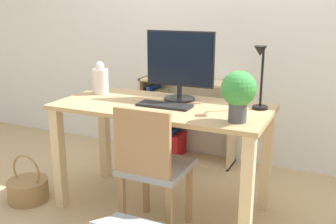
{
  "coord_description": "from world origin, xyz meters",
  "views": [
    {
      "loc": [
        1.11,
        -2.34,
        1.44
      ],
      "look_at": [
        0.0,
        0.1,
        0.7
      ],
      "focal_mm": 42.0,
      "sensor_mm": 36.0,
      "label": 1
    }
  ],
  "objects_px": {
    "monitor": "(180,63)",
    "chair": "(152,165)",
    "vase": "(100,80)",
    "potted_plant": "(239,92)",
    "desk_lamp": "(260,72)",
    "bookshelf": "(172,125)",
    "keyboard": "(164,105)",
    "basket": "(28,189)"
  },
  "relations": [
    {
      "from": "chair",
      "to": "vase",
      "type": "bearing_deg",
      "value": 136.96
    },
    {
      "from": "potted_plant",
      "to": "chair",
      "type": "xyz_separation_m",
      "value": [
        -0.48,
        -0.15,
        -0.48
      ]
    },
    {
      "from": "desk_lamp",
      "to": "potted_plant",
      "type": "distance_m",
      "value": 0.31
    },
    {
      "from": "desk_lamp",
      "to": "chair",
      "type": "bearing_deg",
      "value": -140.86
    },
    {
      "from": "desk_lamp",
      "to": "basket",
      "type": "xyz_separation_m",
      "value": [
        -1.6,
        -0.43,
        -0.94
      ]
    },
    {
      "from": "chair",
      "to": "basket",
      "type": "distance_m",
      "value": 1.12
    },
    {
      "from": "vase",
      "to": "desk_lamp",
      "type": "relative_size",
      "value": 0.59
    },
    {
      "from": "vase",
      "to": "potted_plant",
      "type": "bearing_deg",
      "value": -14.98
    },
    {
      "from": "vase",
      "to": "desk_lamp",
      "type": "bearing_deg",
      "value": -0.87
    },
    {
      "from": "potted_plant",
      "to": "basket",
      "type": "height_order",
      "value": "potted_plant"
    },
    {
      "from": "keyboard",
      "to": "chair",
      "type": "distance_m",
      "value": 0.43
    },
    {
      "from": "keyboard",
      "to": "desk_lamp",
      "type": "relative_size",
      "value": 0.88
    },
    {
      "from": "keyboard",
      "to": "desk_lamp",
      "type": "height_order",
      "value": "desk_lamp"
    },
    {
      "from": "monitor",
      "to": "chair",
      "type": "bearing_deg",
      "value": -86.1
    },
    {
      "from": "vase",
      "to": "basket",
      "type": "height_order",
      "value": "vase"
    },
    {
      "from": "monitor",
      "to": "desk_lamp",
      "type": "bearing_deg",
      "value": -7.31
    },
    {
      "from": "monitor",
      "to": "basket",
      "type": "xyz_separation_m",
      "value": [
        -1.02,
        -0.5,
        -0.95
      ]
    },
    {
      "from": "bookshelf",
      "to": "basket",
      "type": "height_order",
      "value": "bookshelf"
    },
    {
      "from": "potted_plant",
      "to": "chair",
      "type": "height_order",
      "value": "potted_plant"
    },
    {
      "from": "monitor",
      "to": "potted_plant",
      "type": "bearing_deg",
      "value": -35.09
    },
    {
      "from": "monitor",
      "to": "basket",
      "type": "bearing_deg",
      "value": -153.73
    },
    {
      "from": "desk_lamp",
      "to": "potted_plant",
      "type": "height_order",
      "value": "desk_lamp"
    },
    {
      "from": "monitor",
      "to": "keyboard",
      "type": "xyz_separation_m",
      "value": [
        -0.02,
        -0.22,
        -0.26
      ]
    },
    {
      "from": "keyboard",
      "to": "chair",
      "type": "height_order",
      "value": "chair"
    },
    {
      "from": "potted_plant",
      "to": "monitor",
      "type": "bearing_deg",
      "value": 144.91
    },
    {
      "from": "chair",
      "to": "bookshelf",
      "type": "height_order",
      "value": "chair"
    },
    {
      "from": "monitor",
      "to": "vase",
      "type": "height_order",
      "value": "monitor"
    },
    {
      "from": "keyboard",
      "to": "desk_lamp",
      "type": "distance_m",
      "value": 0.66
    },
    {
      "from": "monitor",
      "to": "chair",
      "type": "distance_m",
      "value": 0.77
    },
    {
      "from": "desk_lamp",
      "to": "vase",
      "type": "bearing_deg",
      "value": 179.13
    },
    {
      "from": "monitor",
      "to": "vase",
      "type": "xyz_separation_m",
      "value": [
        -0.63,
        -0.06,
        -0.16
      ]
    },
    {
      "from": "vase",
      "to": "chair",
      "type": "xyz_separation_m",
      "value": [
        0.67,
        -0.46,
        -0.4
      ]
    },
    {
      "from": "vase",
      "to": "potted_plant",
      "type": "xyz_separation_m",
      "value": [
        1.15,
        -0.31,
        0.07
      ]
    },
    {
      "from": "monitor",
      "to": "bookshelf",
      "type": "distance_m",
      "value": 1.12
    },
    {
      "from": "keyboard",
      "to": "potted_plant",
      "type": "relative_size",
      "value": 1.23
    },
    {
      "from": "monitor",
      "to": "vase",
      "type": "bearing_deg",
      "value": -174.95
    },
    {
      "from": "bookshelf",
      "to": "chair",
      "type": "bearing_deg",
      "value": -71.51
    },
    {
      "from": "chair",
      "to": "keyboard",
      "type": "bearing_deg",
      "value": 91.52
    },
    {
      "from": "basket",
      "to": "vase",
      "type": "bearing_deg",
      "value": 49.04
    },
    {
      "from": "keyboard",
      "to": "vase",
      "type": "distance_m",
      "value": 0.64
    },
    {
      "from": "monitor",
      "to": "chair",
      "type": "relative_size",
      "value": 0.59
    },
    {
      "from": "potted_plant",
      "to": "chair",
      "type": "distance_m",
      "value": 0.7
    }
  ]
}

